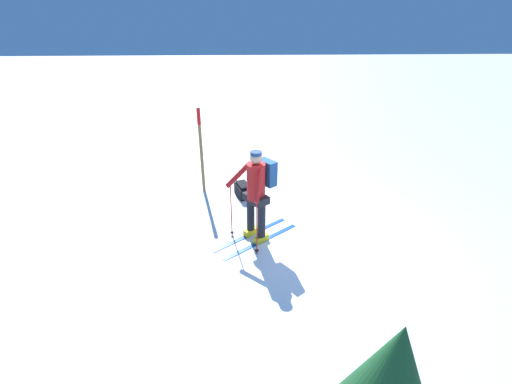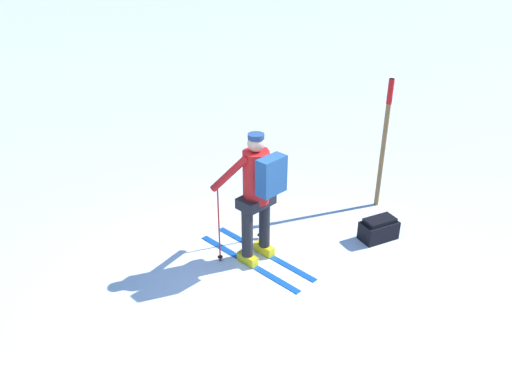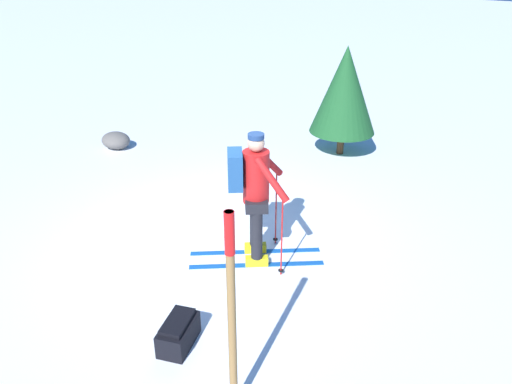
# 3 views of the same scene
# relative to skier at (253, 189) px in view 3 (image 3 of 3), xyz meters

# --- Properties ---
(ground_plane) EXTENTS (80.00, 80.00, 0.00)m
(ground_plane) POSITION_rel_skier_xyz_m (0.73, -0.19, -1.05)
(ground_plane) COLOR white
(skier) EXTENTS (1.68, 1.41, 1.79)m
(skier) POSITION_rel_skier_xyz_m (0.00, 0.00, 0.00)
(skier) COLOR #144C9E
(skier) RESTS_ON ground_plane
(dropped_backpack) EXTENTS (0.44, 0.59, 0.33)m
(dropped_backpack) POSITION_rel_skier_xyz_m (-0.24, 1.79, -0.89)
(dropped_backpack) COLOR black
(dropped_backpack) RESTS_ON ground_plane
(trail_marker) EXTENTS (0.08, 0.08, 2.06)m
(trail_marker) POSITION_rel_skier_xyz_m (-1.22, 2.13, 0.15)
(trail_marker) COLOR olive
(trail_marker) RESTS_ON ground_plane
(rock_boulder) EXTENTS (0.63, 0.53, 0.35)m
(rock_boulder) POSITION_rel_skier_xyz_m (4.70, -1.84, -0.87)
(rock_boulder) COLOR #5B5651
(rock_boulder) RESTS_ON ground_plane
(pine_tree) EXTENTS (1.30, 1.30, 2.16)m
(pine_tree) POSITION_rel_skier_xyz_m (0.67, -4.17, 0.27)
(pine_tree) COLOR #4C331E
(pine_tree) RESTS_ON ground_plane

